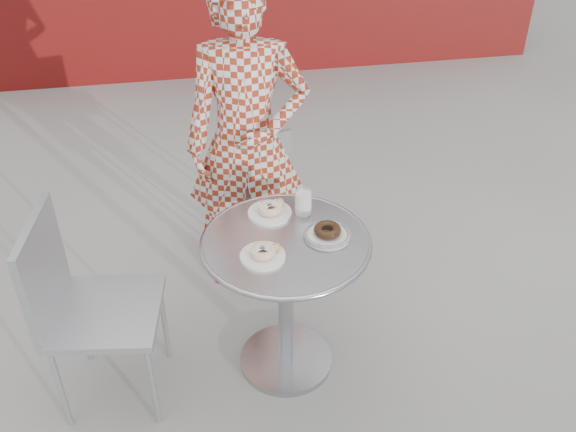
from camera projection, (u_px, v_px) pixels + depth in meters
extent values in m
plane|color=#AAA7A2|center=(296.00, 364.00, 3.10)|extent=(60.00, 60.00, 0.00)
cube|color=maroon|center=(219.00, 19.00, 5.77)|extent=(6.02, 0.20, 1.00)
cylinder|color=#B9B9BE|center=(286.00, 359.00, 3.11)|extent=(0.44, 0.44, 0.03)
cylinder|color=#B9B9BE|center=(286.00, 305.00, 2.90)|extent=(0.07, 0.07, 0.71)
cylinder|color=#B9B9BE|center=(286.00, 243.00, 2.70)|extent=(0.71, 0.71, 0.02)
torus|color=#B9B9BE|center=(286.00, 243.00, 2.70)|extent=(0.73, 0.73, 0.02)
cube|color=#B0B3B9|center=(247.00, 184.00, 3.68)|extent=(0.47, 0.47, 0.03)
cube|color=#B0B3B9|center=(259.00, 168.00, 3.43)|extent=(0.37, 0.14, 0.38)
cube|color=#B0B3B9|center=(106.00, 312.00, 2.71)|extent=(0.51, 0.51, 0.03)
cube|color=#B0B3B9|center=(43.00, 270.00, 2.56)|extent=(0.10, 0.45, 0.45)
imported|color=maroon|center=(247.00, 143.00, 3.17)|extent=(0.66, 0.47, 1.68)
cylinder|color=white|center=(270.00, 213.00, 2.85)|extent=(0.20, 0.20, 0.01)
torus|color=#CD834F|center=(270.00, 208.00, 2.83)|extent=(0.11, 0.11, 0.04)
sphere|color=#B77A3F|center=(280.00, 202.00, 2.87)|extent=(0.04, 0.04, 0.04)
cylinder|color=white|center=(263.00, 256.00, 2.60)|extent=(0.19, 0.19, 0.01)
torus|color=#CD834F|center=(263.00, 251.00, 2.58)|extent=(0.11, 0.11, 0.04)
sphere|color=#B77A3F|center=(276.00, 247.00, 2.61)|extent=(0.04, 0.04, 0.04)
cylinder|color=white|center=(327.00, 235.00, 2.71)|extent=(0.20, 0.20, 0.01)
torus|color=black|center=(327.00, 230.00, 2.70)|extent=(0.12, 0.12, 0.04)
torus|color=black|center=(327.00, 234.00, 2.71)|extent=(0.20, 0.20, 0.02)
cylinder|color=white|center=(303.00, 204.00, 2.83)|extent=(0.07, 0.07, 0.10)
cylinder|color=white|center=(303.00, 202.00, 2.82)|extent=(0.08, 0.08, 0.12)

